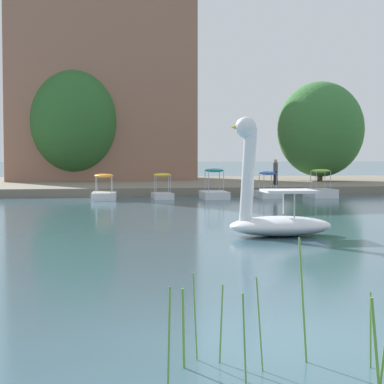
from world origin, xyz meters
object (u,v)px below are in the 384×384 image
object	(u,v)px
pedal_boat_teal	(214,190)
tree_willow_overhanging	(320,129)
person_on_path	(276,171)
pedal_boat_orange	(104,192)
pedal_boat_lime	(320,190)
pedal_boat_yellow	(162,191)
tree_willow_near_path	(71,122)
pedal_boat_blue	(268,190)
swan_boat	(275,212)

from	to	relation	value
pedal_boat_teal	tree_willow_overhanging	world-z (taller)	tree_willow_overhanging
pedal_boat_teal	person_on_path	xyz separation A→B (m)	(5.00, 5.11, 0.90)
pedal_boat_orange	pedal_boat_lime	distance (m)	11.96
person_on_path	pedal_boat_yellow	bearing A→B (deg)	-148.25
pedal_boat_orange	tree_willow_near_path	distance (m)	15.29
pedal_boat_blue	person_on_path	size ratio (longest dim) A/B	1.28
pedal_boat_yellow	tree_willow_near_path	xyz separation A→B (m)	(-4.81, 14.26, 4.38)
swan_boat	person_on_path	xyz separation A→B (m)	(6.80, 22.22, 0.68)
swan_boat	pedal_boat_blue	world-z (taller)	swan_boat
pedal_boat_orange	pedal_boat_blue	size ratio (longest dim) A/B	1.18
pedal_boat_teal	tree_willow_near_path	bearing A→B (deg)	117.55
tree_willow_overhanging	pedal_boat_lime	bearing A→B (deg)	-110.50
pedal_boat_orange	pedal_boat_teal	size ratio (longest dim) A/B	1.03
pedal_boat_blue	pedal_boat_lime	size ratio (longest dim) A/B	0.92
pedal_boat_teal	person_on_path	world-z (taller)	person_on_path
tree_willow_overhanging	pedal_boat_teal	bearing A→B (deg)	-132.04
swan_boat	pedal_boat_lime	world-z (taller)	swan_boat
pedal_boat_blue	tree_willow_overhanging	size ratio (longest dim) A/B	0.24
swan_boat	tree_willow_near_path	world-z (taller)	tree_willow_near_path
pedal_boat_yellow	pedal_boat_lime	xyz separation A→B (m)	(8.84, -0.21, 0.02)
person_on_path	pedal_boat_blue	bearing A→B (deg)	-111.71
pedal_boat_orange	tree_willow_near_path	xyz separation A→B (m)	(-1.69, 14.56, 4.38)
pedal_boat_yellow	pedal_boat_lime	bearing A→B (deg)	-1.38
pedal_boat_lime	tree_willow_overhanging	world-z (taller)	tree_willow_overhanging
pedal_boat_yellow	pedal_boat_lime	distance (m)	8.85
pedal_boat_orange	pedal_boat_teal	distance (m)	5.90
pedal_boat_orange	person_on_path	xyz separation A→B (m)	(10.90, 5.11, 0.94)
pedal_boat_yellow	person_on_path	world-z (taller)	person_on_path
pedal_boat_blue	tree_willow_near_path	size ratio (longest dim) A/B	0.25
pedal_boat_teal	pedal_boat_blue	xyz separation A→B (m)	(3.07, 0.27, -0.03)
pedal_boat_yellow	pedal_boat_blue	xyz separation A→B (m)	(5.86, -0.02, 0.03)
pedal_boat_yellow	tree_willow_overhanging	world-z (taller)	tree_willow_overhanging
pedal_boat_lime	person_on_path	bearing A→B (deg)	101.92
person_on_path	tree_willow_overhanging	bearing A→B (deg)	50.00
swan_boat	pedal_boat_blue	bearing A→B (deg)	74.34
pedal_boat_teal	pedal_boat_blue	world-z (taller)	pedal_boat_teal
swan_boat	tree_willow_near_path	xyz separation A→B (m)	(-5.79, 31.66, 4.11)
swan_boat	pedal_boat_orange	size ratio (longest dim) A/B	1.41
pedal_boat_orange	person_on_path	world-z (taller)	person_on_path
pedal_boat_teal	tree_willow_overhanging	size ratio (longest dim) A/B	0.28
tree_willow_near_path	swan_boat	bearing A→B (deg)	-79.63
pedal_boat_orange	pedal_boat_teal	world-z (taller)	pedal_boat_teal
pedal_boat_blue	pedal_boat_teal	bearing A→B (deg)	-174.95
tree_willow_overhanging	person_on_path	bearing A→B (deg)	-130.00
pedal_boat_teal	pedal_boat_blue	size ratio (longest dim) A/B	1.14
pedal_boat_yellow	tree_willow_near_path	distance (m)	15.68
pedal_boat_blue	person_on_path	world-z (taller)	person_on_path
swan_boat	pedal_boat_lime	distance (m)	18.90
pedal_boat_yellow	tree_willow_overhanging	distance (m)	17.61
tree_willow_overhanging	tree_willow_near_path	xyz separation A→B (m)	(-17.90, 3.12, 0.54)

